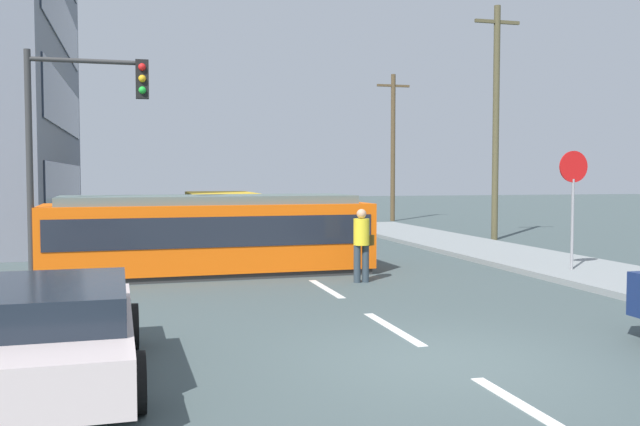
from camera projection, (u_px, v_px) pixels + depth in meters
name	position (u px, v px, depth m)	size (l,w,h in m)	color
ground_plane	(287.00, 265.00, 18.66)	(120.00, 120.00, 0.00)	#425151
sidewalk_curb_right	(600.00, 274.00, 16.54)	(3.20, 36.00, 0.14)	gray
lane_stripe_0	(532.00, 412.00, 7.08)	(0.16, 2.40, 0.01)	silver
lane_stripe_1	(393.00, 328.00, 10.94)	(0.16, 2.40, 0.01)	silver
lane_stripe_2	(326.00, 289.00, 14.80)	(0.16, 2.40, 0.01)	silver
lane_stripe_3	(256.00, 247.00, 23.38)	(0.16, 2.40, 0.01)	silver
lane_stripe_4	(233.00, 233.00, 29.17)	(0.16, 2.40, 0.01)	silver
streetcar_tram	(209.00, 234.00, 16.98)	(7.88, 2.76, 1.94)	#EF5A0B
city_bus	(222.00, 212.00, 26.76)	(2.60, 5.39, 1.77)	gold
pedestrian_crossing	(362.00, 241.00, 15.66)	(0.51, 0.36, 1.67)	#2D3A43
parked_sedan_near	(55.00, 330.00, 8.03)	(2.02, 4.58, 1.19)	beige
stop_sign	(573.00, 185.00, 16.72)	(0.76, 0.07, 2.88)	gray
traffic_light_mast	(78.00, 124.00, 14.88)	(2.55, 0.33, 5.08)	#333333
utility_pole_mid	(496.00, 119.00, 25.90)	(1.80, 0.24, 8.74)	brown
utility_pole_far	(393.00, 145.00, 36.79)	(1.80, 0.24, 7.79)	brown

